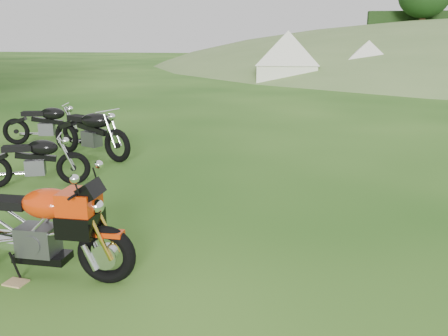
% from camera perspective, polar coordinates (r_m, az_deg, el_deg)
% --- Properties ---
extents(ground, '(120.00, 120.00, 0.00)m').
position_cam_1_polar(ground, '(6.27, -3.62, -8.28)').
color(ground, '#13430E').
rests_on(ground, ground).
extents(sport_motorcycle, '(2.06, 0.55, 1.23)m').
position_cam_1_polar(sport_motorcycle, '(5.53, -20.83, -5.71)').
color(sport_motorcycle, red).
rests_on(sport_motorcycle, ground).
extents(plywood_board, '(0.24, 0.20, 0.02)m').
position_cam_1_polar(plywood_board, '(5.68, -22.68, -11.99)').
color(plywood_board, tan).
rests_on(plywood_board, ground).
extents(vintage_moto_b, '(1.79, 0.99, 0.92)m').
position_cam_1_polar(vintage_moto_b, '(8.86, -20.95, 0.89)').
color(vintage_moto_b, black).
rests_on(vintage_moto_b, ground).
extents(vintage_moto_c, '(1.95, 0.83, 1.00)m').
position_cam_1_polar(vintage_moto_c, '(12.18, -19.73, 4.86)').
color(vintage_moto_c, black).
rests_on(vintage_moto_c, ground).
extents(vintage_moto_d, '(2.11, 1.28, 1.10)m').
position_cam_1_polar(vintage_moto_d, '(10.59, -15.03, 4.08)').
color(vintage_moto_d, black).
rests_on(vintage_moto_d, ground).
extents(tent_left, '(3.17, 3.17, 2.64)m').
position_cam_1_polar(tent_left, '(26.96, 7.28, 12.53)').
color(tent_left, white).
rests_on(tent_left, ground).
extents(tent_mid, '(2.83, 2.83, 2.33)m').
position_cam_1_polar(tent_mid, '(27.67, 16.12, 11.82)').
color(tent_mid, white).
rests_on(tent_mid, ground).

